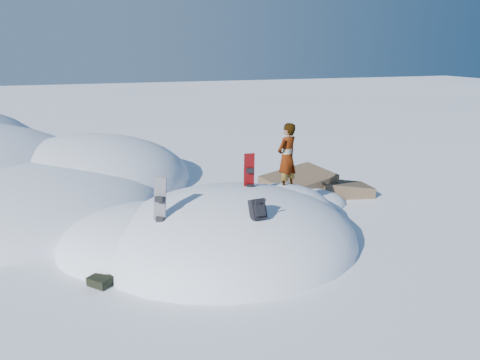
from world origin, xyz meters
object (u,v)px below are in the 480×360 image
object	(u,v)px
backpack	(258,209)
person	(287,157)
snowboard_red	(249,180)
snowboard_dark	(160,211)

from	to	relation	value
backpack	person	distance (m)	3.12
snowboard_red	person	size ratio (longest dim) A/B	0.77
person	backpack	bearing A→B (deg)	25.37
snowboard_red	person	world-z (taller)	person
backpack	person	size ratio (longest dim) A/B	0.29
snowboard_dark	backpack	bearing A→B (deg)	17.09
snowboard_red	backpack	xyz separation A→B (m)	(-0.46, -1.91, -0.14)
snowboard_red	backpack	bearing A→B (deg)	-100.02
backpack	snowboard_red	bearing A→B (deg)	72.06
snowboard_dark	person	xyz separation A→B (m)	(3.94, 1.64, 0.64)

